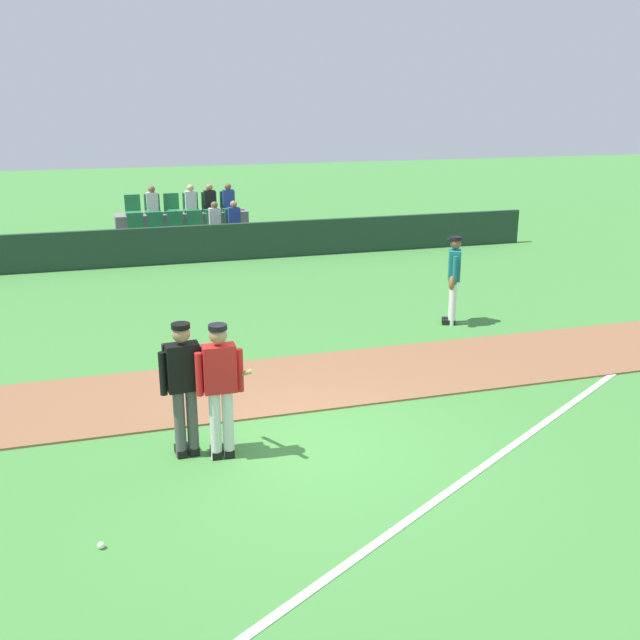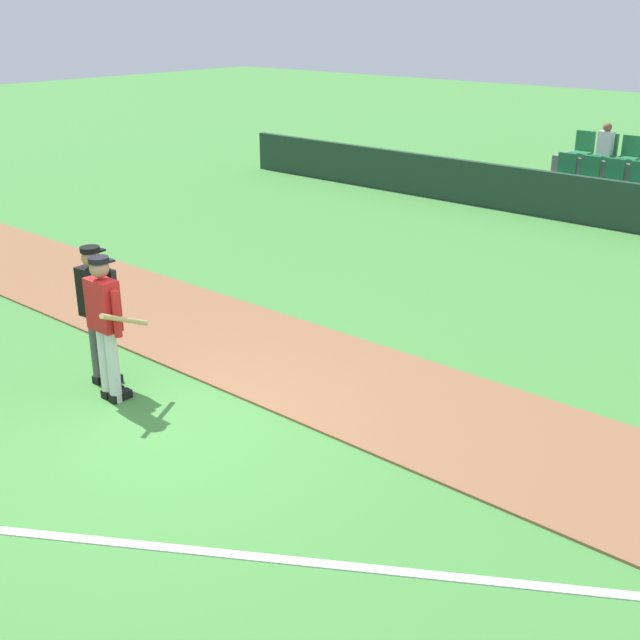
# 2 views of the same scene
# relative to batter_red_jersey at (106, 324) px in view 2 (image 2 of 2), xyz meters

# --- Properties ---
(ground_plane) EXTENTS (80.00, 80.00, 0.00)m
(ground_plane) POSITION_rel_batter_red_jersey_xyz_m (1.09, -0.04, -0.97)
(ground_plane) COLOR #42843A
(infield_dirt_path) EXTENTS (28.00, 2.35, 0.03)m
(infield_dirt_path) POSITION_rel_batter_red_jersey_xyz_m (1.09, 2.16, -0.95)
(infield_dirt_path) COLOR brown
(infield_dirt_path) RESTS_ON ground
(foul_line_chalk) EXTENTS (10.26, 6.40, 0.01)m
(foul_line_chalk) POSITION_rel_batter_red_jersey_xyz_m (4.09, -0.54, -0.96)
(foul_line_chalk) COLOR white
(foul_line_chalk) RESTS_ON ground
(dugout_fence) EXTENTS (20.00, 0.16, 1.01)m
(dugout_fence) POSITION_rel_batter_red_jersey_xyz_m (1.09, 11.51, -0.46)
(dugout_fence) COLOR #1E3828
(dugout_fence) RESTS_ON ground
(stadium_bleachers) EXTENTS (3.90, 2.10, 1.90)m
(stadium_bleachers) POSITION_rel_batter_red_jersey_xyz_m (1.12, 12.97, -0.45)
(stadium_bleachers) COLOR slate
(stadium_bleachers) RESTS_ON ground
(batter_red_jersey) EXTENTS (0.69, 0.78, 1.76)m
(batter_red_jersey) POSITION_rel_batter_red_jersey_xyz_m (0.00, 0.00, 0.00)
(batter_red_jersey) COLOR silver
(batter_red_jersey) RESTS_ON ground
(umpire_home_plate) EXTENTS (0.59, 0.33, 1.76)m
(umpire_home_plate) POSITION_rel_batter_red_jersey_xyz_m (-0.43, 0.19, 0.03)
(umpire_home_plate) COLOR #4C4C4C
(umpire_home_plate) RESTS_ON ground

